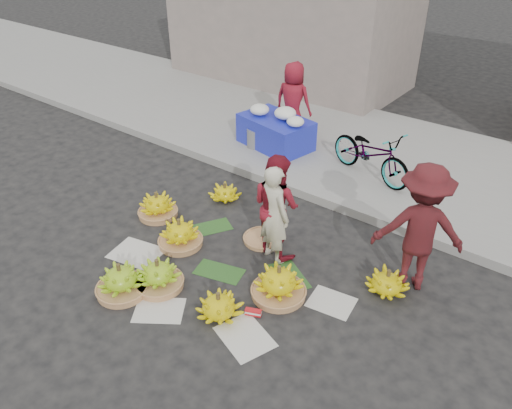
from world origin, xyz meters
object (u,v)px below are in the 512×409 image
Objects in this scene: banana_bunch_4 at (279,283)px; bicycle at (371,153)px; banana_bunch_0 at (180,234)px; vendor_cream at (274,215)px; flower_table at (276,130)px.

banana_bunch_4 is 3.41m from bicycle.
vendor_cream reaches higher than banana_bunch_0.
banana_bunch_4 reaches higher than banana_bunch_0.
vendor_cream is at bearing -164.80° from bicycle.
flower_table reaches higher than banana_bunch_4.
banana_bunch_0 is 1.75m from banana_bunch_4.
banana_bunch_4 is at bearing -0.73° from banana_bunch_0.
flower_table is (-2.46, 3.38, 0.25)m from banana_bunch_4.
banana_bunch_4 is 0.50× the size of flower_table.
bicycle is at bearing 68.71° from banana_bunch_0.
bicycle is (2.01, -0.02, 0.11)m from flower_table.
flower_table is at bearing 101.96° from banana_bunch_0.
flower_table is (-1.96, 2.79, -0.26)m from vendor_cream.
bicycle reaches higher than banana_bunch_4.
bicycle is at bearing -73.27° from vendor_cream.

